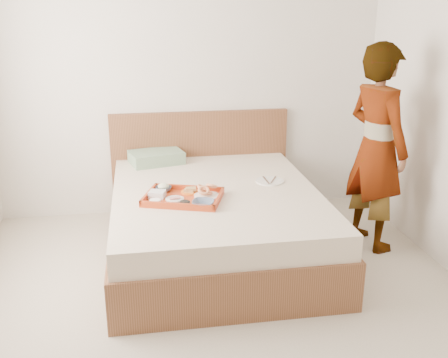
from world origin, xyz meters
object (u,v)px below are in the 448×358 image
dinner_plate (270,181)px  bed (216,222)px  tray (183,197)px  person (377,148)px

dinner_plate → bed: bearing=-165.1°
tray → dinner_plate: (0.72, 0.30, -0.02)m
bed → dinner_plate: bearing=14.9°
person → tray: bearing=77.5°
dinner_plate → person: size_ratio=0.14×
bed → tray: (-0.26, -0.17, 0.29)m
bed → dinner_plate: size_ratio=8.85×
bed → dinner_plate: dinner_plate is taller
bed → person: size_ratio=1.23×
bed → person: person is taller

